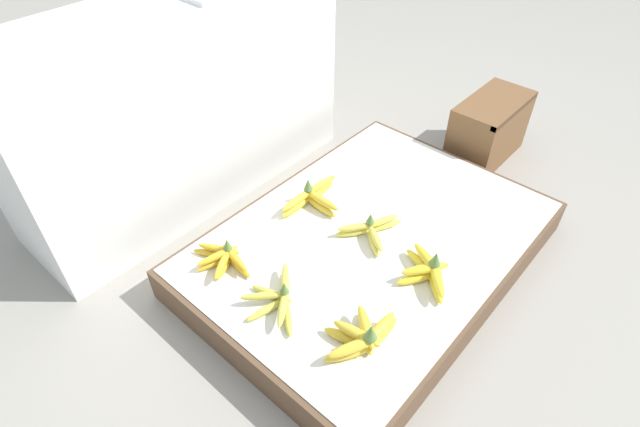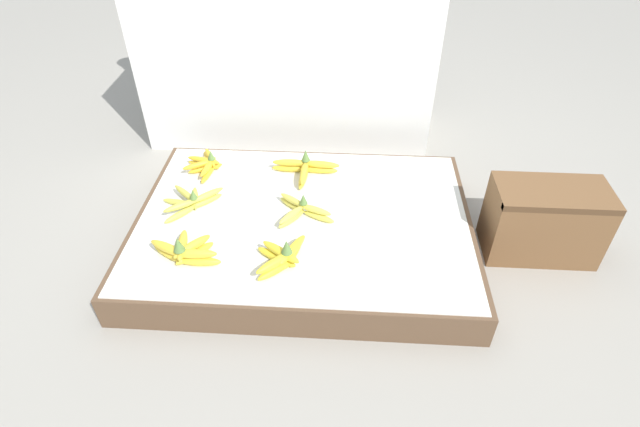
{
  "view_description": "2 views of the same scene",
  "coord_description": "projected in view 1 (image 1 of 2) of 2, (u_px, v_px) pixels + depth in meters",
  "views": [
    {
      "loc": [
        -1.05,
        -0.69,
        1.34
      ],
      "look_at": [
        -0.14,
        0.12,
        0.25
      ],
      "focal_mm": 28.0,
      "sensor_mm": 36.0,
      "label": 1
    },
    {
      "loc": [
        0.15,
        -1.41,
        1.3
      ],
      "look_at": [
        0.06,
        -0.0,
        0.15
      ],
      "focal_mm": 28.0,
      "sensor_mm": 36.0,
      "label": 2
    }
  ],
  "objects": [
    {
      "name": "ground_plane",
      "position": [
        370.0,
        260.0,
        1.81
      ],
      "size": [
        10.0,
        10.0,
        0.0
      ],
      "primitive_type": "plane",
      "color": "gray"
    },
    {
      "name": "display_platform",
      "position": [
        371.0,
        248.0,
        1.77
      ],
      "size": [
        1.23,
        0.89,
        0.13
      ],
      "color": "brown",
      "rests_on": "ground_plane"
    },
    {
      "name": "back_vendor_table",
      "position": [
        179.0,
        106.0,
        1.9
      ],
      "size": [
        1.33,
        0.44,
        0.75
      ],
      "color": "white",
      "rests_on": "ground_plane"
    },
    {
      "name": "wooden_crate",
      "position": [
        489.0,
        129.0,
        2.21
      ],
      "size": [
        0.39,
        0.21,
        0.28
      ],
      "color": "brown",
      "rests_on": "ground_plane"
    },
    {
      "name": "banana_bunch_front_left",
      "position": [
        363.0,
        337.0,
        1.38
      ],
      "size": [
        0.25,
        0.17,
        0.11
      ],
      "color": "gold",
      "rests_on": "display_platform"
    },
    {
      "name": "banana_bunch_front_midleft",
      "position": [
        428.0,
        271.0,
        1.56
      ],
      "size": [
        0.18,
        0.22,
        0.11
      ],
      "color": "yellow",
      "rests_on": "display_platform"
    },
    {
      "name": "banana_bunch_middle_left",
      "position": [
        278.0,
        298.0,
        1.49
      ],
      "size": [
        0.23,
        0.23,
        0.09
      ],
      "color": "gold",
      "rests_on": "display_platform"
    },
    {
      "name": "banana_bunch_middle_midleft",
      "position": [
        371.0,
        230.0,
        1.7
      ],
      "size": [
        0.22,
        0.2,
        0.09
      ],
      "color": "#DBCC4C",
      "rests_on": "display_platform"
    },
    {
      "name": "banana_bunch_back_left",
      "position": [
        224.0,
        258.0,
        1.61
      ],
      "size": [
        0.16,
        0.24,
        0.09
      ],
      "color": "gold",
      "rests_on": "display_platform"
    },
    {
      "name": "banana_bunch_back_midleft",
      "position": [
        312.0,
        197.0,
        1.83
      ],
      "size": [
        0.28,
        0.17,
        0.1
      ],
      "color": "gold",
      "rests_on": "display_platform"
    }
  ]
}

